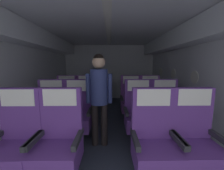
# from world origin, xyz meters

# --- Properties ---
(ground) EXTENTS (3.76, 6.07, 0.02)m
(ground) POSITION_xyz_m (0.00, 2.83, -0.01)
(ground) COLOR #2D3342
(fuselage_shell) EXTENTS (3.64, 5.72, 2.18)m
(fuselage_shell) POSITION_xyz_m (0.00, 3.09, 1.58)
(fuselage_shell) COLOR silver
(fuselage_shell) RESTS_ON ground
(seat_a_left_window) EXTENTS (0.52, 0.48, 1.10)m
(seat_a_left_window) POSITION_xyz_m (-1.04, 1.56, 0.47)
(seat_a_left_window) COLOR #38383D
(seat_a_left_window) RESTS_ON ground
(seat_a_left_aisle) EXTENTS (0.52, 0.48, 1.10)m
(seat_a_left_aisle) POSITION_xyz_m (-0.55, 1.57, 0.47)
(seat_a_left_aisle) COLOR #38383D
(seat_a_left_aisle) RESTS_ON ground
(seat_a_right_aisle) EXTENTS (0.52, 0.48, 1.10)m
(seat_a_right_aisle) POSITION_xyz_m (1.04, 1.56, 0.47)
(seat_a_right_aisle) COLOR #38383D
(seat_a_right_aisle) RESTS_ON ground
(seat_a_right_window) EXTENTS (0.52, 0.48, 1.10)m
(seat_a_right_window) POSITION_xyz_m (0.55, 1.55, 0.47)
(seat_a_right_window) COLOR #38383D
(seat_a_right_window) RESTS_ON ground
(seat_b_left_window) EXTENTS (0.52, 0.48, 1.10)m
(seat_b_left_window) POSITION_xyz_m (-1.04, 2.48, 0.47)
(seat_b_left_window) COLOR #38383D
(seat_b_left_window) RESTS_ON ground
(seat_b_left_aisle) EXTENTS (0.52, 0.48, 1.10)m
(seat_b_left_aisle) POSITION_xyz_m (-0.56, 2.48, 0.47)
(seat_b_left_aisle) COLOR #38383D
(seat_b_left_aisle) RESTS_ON ground
(seat_b_right_aisle) EXTENTS (0.52, 0.48, 1.10)m
(seat_b_right_aisle) POSITION_xyz_m (1.05, 2.50, 0.47)
(seat_b_right_aisle) COLOR #38383D
(seat_b_right_aisle) RESTS_ON ground
(seat_b_right_window) EXTENTS (0.52, 0.48, 1.10)m
(seat_b_right_window) POSITION_xyz_m (0.55, 2.48, 0.47)
(seat_b_right_window) COLOR #38383D
(seat_b_right_window) RESTS_ON ground
(seat_c_left_window) EXTENTS (0.52, 0.48, 1.10)m
(seat_c_left_window) POSITION_xyz_m (-1.05, 3.41, 0.47)
(seat_c_left_window) COLOR #38383D
(seat_c_left_window) RESTS_ON ground
(seat_c_left_aisle) EXTENTS (0.52, 0.48, 1.10)m
(seat_c_left_aisle) POSITION_xyz_m (-0.56, 3.41, 0.47)
(seat_c_left_aisle) COLOR #38383D
(seat_c_left_aisle) RESTS_ON ground
(seat_c_right_aisle) EXTENTS (0.52, 0.48, 1.10)m
(seat_c_right_aisle) POSITION_xyz_m (1.04, 3.43, 0.47)
(seat_c_right_aisle) COLOR #38383D
(seat_c_right_aisle) RESTS_ON ground
(seat_c_right_window) EXTENTS (0.52, 0.48, 1.10)m
(seat_c_right_window) POSITION_xyz_m (0.55, 3.44, 0.47)
(seat_c_right_window) COLOR #38383D
(seat_c_right_window) RESTS_ON ground
(flight_attendant) EXTENTS (0.43, 0.28, 1.54)m
(flight_attendant) POSITION_xyz_m (-0.14, 2.30, 0.94)
(flight_attendant) COLOR black
(flight_attendant) RESTS_ON ground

